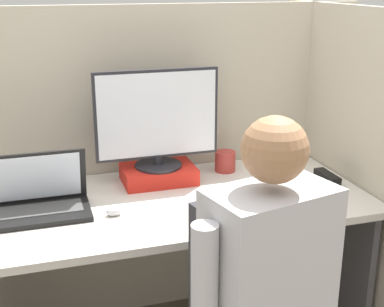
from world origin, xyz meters
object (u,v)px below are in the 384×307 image
Objects in this scene: paper_box at (159,174)px; stapler at (327,179)px; carrot_toy at (243,216)px; laptop at (39,202)px; coffee_mug at (225,161)px; monitor at (157,119)px.

paper_box is 0.73m from stapler.
stapler is at bearing -19.95° from paper_box.
paper_box is 0.53m from carrot_toy.
laptop is 1.21m from stapler.
laptop is 0.77m from carrot_toy.
paper_box is 0.83× the size of laptop.
stapler is 0.47m from coffee_mug.
monitor is 3.50× the size of stapler.
coffee_mug is at bearing 7.38° from paper_box.
coffee_mug is (-0.36, 0.29, 0.02)m from stapler.
coffee_mug is (0.33, 0.04, 0.01)m from paper_box.
stapler is 0.54m from carrot_toy.
laptop reaches higher than paper_box.
monitor is at bearing -173.10° from coffee_mug.
paper_box is 2.05× the size of stapler.
carrot_toy is (0.72, -0.30, -0.03)m from laptop.
carrot_toy is at bearing -67.64° from monitor.
monitor is 0.78m from stapler.
laptop is 2.52× the size of carrot_toy.
stapler is (1.20, -0.06, -0.02)m from laptop.
laptop is 2.47× the size of stapler.
coffee_mug reaches higher than stapler.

